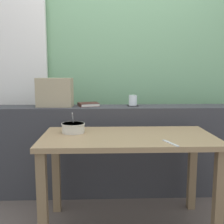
{
  "coord_description": "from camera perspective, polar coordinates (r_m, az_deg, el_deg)",
  "views": [
    {
      "loc": [
        -0.17,
        -1.96,
        1.16
      ],
      "look_at": [
        -0.09,
        0.36,
        0.81
      ],
      "focal_mm": 44.12,
      "sensor_mm": 36.0,
      "label": 1
    }
  ],
  "objects": [
    {
      "name": "ground",
      "position": [
        2.28,
        2.68,
        -21.93
      ],
      "size": [
        8.0,
        8.0,
        0.0
      ],
      "primitive_type": "plane",
      "color": "#564C47"
    },
    {
      "name": "outdoor_backdrop",
      "position": [
        3.07,
        1.14,
        13.09
      ],
      "size": [
        4.8,
        0.08,
        2.8
      ],
      "primitive_type": "cube",
      "color": "#7AAD7F",
      "rests_on": "ground"
    },
    {
      "name": "curtain_left_panel",
      "position": [
        3.08,
        -18.51,
        9.85
      ],
      "size": [
        0.56,
        0.06,
        2.5
      ],
      "primitive_type": "cube",
      "color": "white",
      "rests_on": "ground"
    },
    {
      "name": "dark_console_ledge",
      "position": [
        2.62,
        1.75,
        -7.87
      ],
      "size": [
        2.8,
        0.3,
        0.83
      ],
      "primitive_type": "cube",
      "color": "#38383D",
      "rests_on": "ground"
    },
    {
      "name": "breakfast_table",
      "position": [
        2.0,
        3.34,
        -7.92
      ],
      "size": [
        1.23,
        0.63,
        0.7
      ],
      "color": "#826849",
      "rests_on": "ground"
    },
    {
      "name": "coaster_square",
      "position": [
        2.57,
        4.33,
        1.33
      ],
      "size": [
        0.1,
        0.1,
        0.0
      ],
      "primitive_type": "cube",
      "color": "black",
      "rests_on": "dark_console_ledge"
    },
    {
      "name": "juice_glass",
      "position": [
        2.57,
        4.34,
        2.34
      ],
      "size": [
        0.08,
        0.08,
        0.1
      ],
      "color": "white",
      "rests_on": "coaster_square"
    },
    {
      "name": "closed_book",
      "position": [
        2.57,
        -4.91,
        1.58
      ],
      "size": [
        0.22,
        0.2,
        0.03
      ],
      "color": "#47231E",
      "rests_on": "dark_console_ledge"
    },
    {
      "name": "throw_pillow",
      "position": [
        2.55,
        -11.79,
        3.99
      ],
      "size": [
        0.33,
        0.17,
        0.26
      ],
      "primitive_type": "cube",
      "rotation": [
        0.0,
        0.0,
        -0.08
      ],
      "color": "tan",
      "rests_on": "dark_console_ledge"
    },
    {
      "name": "soup_bowl",
      "position": [
        2.07,
        -8.04,
        -3.31
      ],
      "size": [
        0.17,
        0.17,
        0.15
      ],
      "color": "beige",
      "rests_on": "breakfast_table"
    },
    {
      "name": "fork_utensil",
      "position": [
        1.79,
        12.04,
        -6.32
      ],
      "size": [
        0.07,
        0.17,
        0.01
      ],
      "primitive_type": "cube",
      "rotation": [
        0.0,
        0.0,
        0.33
      ],
      "color": "silver",
      "rests_on": "breakfast_table"
    }
  ]
}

